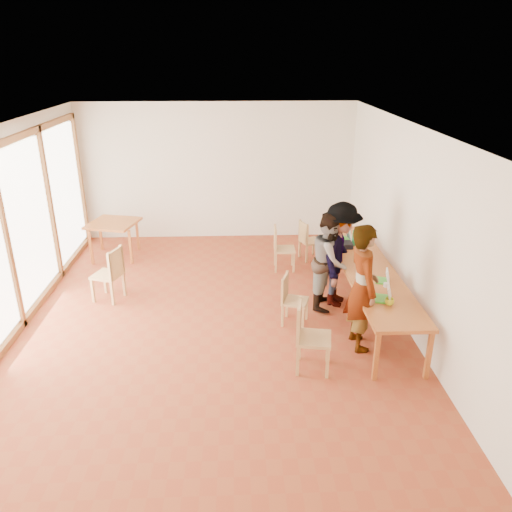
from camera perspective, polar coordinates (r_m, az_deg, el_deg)
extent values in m
plane|color=#9A4525|center=(7.97, -4.96, -7.56)|extent=(8.00, 8.00, 0.00)
cube|color=silver|center=(11.18, -4.40, 9.55)|extent=(6.00, 0.10, 3.00)
cube|color=silver|center=(3.82, -8.22, -17.92)|extent=(6.00, 0.10, 3.00)
cube|color=silver|center=(7.77, 17.34, 2.85)|extent=(0.10, 8.00, 3.00)
cube|color=white|center=(8.06, -26.86, 2.09)|extent=(0.10, 8.00, 3.00)
cube|color=white|center=(6.98, -5.80, 14.49)|extent=(6.00, 8.00, 0.04)
cube|color=#B76528|center=(8.23, 12.63, -1.37)|extent=(0.80, 4.00, 0.05)
cube|color=#B76528|center=(6.68, 13.59, -11.10)|extent=(0.06, 0.06, 0.70)
cube|color=#B76528|center=(10.05, 7.90, 1.06)|extent=(0.06, 0.06, 0.70)
cube|color=#B76528|center=(6.89, 19.14, -10.66)|extent=(0.06, 0.06, 0.70)
cube|color=#B76528|center=(10.19, 11.67, 1.10)|extent=(0.06, 0.06, 0.70)
cube|color=#B76528|center=(10.57, -16.02, 3.62)|extent=(0.90, 0.90, 0.05)
cube|color=#B76528|center=(10.44, -18.35, 0.92)|extent=(0.05, 0.05, 0.70)
cube|color=#B76528|center=(11.15, -17.34, 2.38)|extent=(0.05, 0.05, 0.70)
cube|color=#B76528|center=(10.25, -14.16, 1.00)|extent=(0.05, 0.05, 0.70)
cube|color=#B76528|center=(10.97, -13.40, 2.48)|extent=(0.05, 0.05, 0.70)
cube|color=tan|center=(6.69, 6.63, -9.34)|extent=(0.52, 0.52, 0.04)
cube|color=tan|center=(6.57, 4.94, -7.33)|extent=(0.12, 0.45, 0.47)
cube|color=tan|center=(7.76, 4.49, -5.17)|extent=(0.47, 0.47, 0.04)
cube|color=tan|center=(7.70, 3.30, -3.62)|extent=(0.15, 0.37, 0.39)
cube|color=tan|center=(9.67, 3.27, 0.76)|extent=(0.41, 0.41, 0.04)
cube|color=tan|center=(9.58, 2.22, 2.03)|extent=(0.05, 0.40, 0.42)
cube|color=tan|center=(10.21, 6.26, 1.70)|extent=(0.48, 0.48, 0.04)
cube|color=tan|center=(10.06, 5.44, 2.73)|extent=(0.16, 0.37, 0.40)
cube|color=tan|center=(8.83, -16.65, -2.10)|extent=(0.56, 0.56, 0.04)
cube|color=tan|center=(8.63, -15.72, -0.75)|extent=(0.18, 0.43, 0.46)
imported|color=gray|center=(7.09, 12.05, -3.54)|extent=(0.51, 0.72, 1.85)
imported|color=gray|center=(8.21, 8.46, -0.52)|extent=(0.83, 0.94, 1.61)
imported|color=gray|center=(8.26, 9.55, 0.13)|extent=(1.05, 1.30, 1.76)
cube|color=green|center=(7.20, 14.19, -4.75)|extent=(0.26, 0.31, 0.03)
cube|color=white|center=(7.16, 15.02, -4.13)|extent=(0.14, 0.26, 0.22)
cube|color=green|center=(7.75, 14.15, -2.75)|extent=(0.23, 0.27, 0.02)
cube|color=white|center=(7.72, 14.82, -2.24)|extent=(0.13, 0.23, 0.19)
cube|color=green|center=(9.32, 9.96, 1.93)|extent=(0.22, 0.29, 0.03)
cube|color=white|center=(9.32, 10.54, 2.52)|extent=(0.11, 0.25, 0.22)
imported|color=gold|center=(7.07, 15.01, -5.07)|extent=(0.15, 0.15, 0.10)
cylinder|color=#187038|center=(9.04, 11.15, 2.04)|extent=(0.07, 0.07, 0.28)
cylinder|color=silver|center=(9.25, 12.48, 1.78)|extent=(0.07, 0.07, 0.09)
cylinder|color=white|center=(7.59, 14.65, -3.22)|extent=(0.08, 0.08, 0.06)
cube|color=#DC4A98|center=(9.49, 12.55, 2.05)|extent=(0.05, 0.10, 0.01)
cube|color=black|center=(8.96, 10.40, 1.27)|extent=(0.16, 0.26, 0.09)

